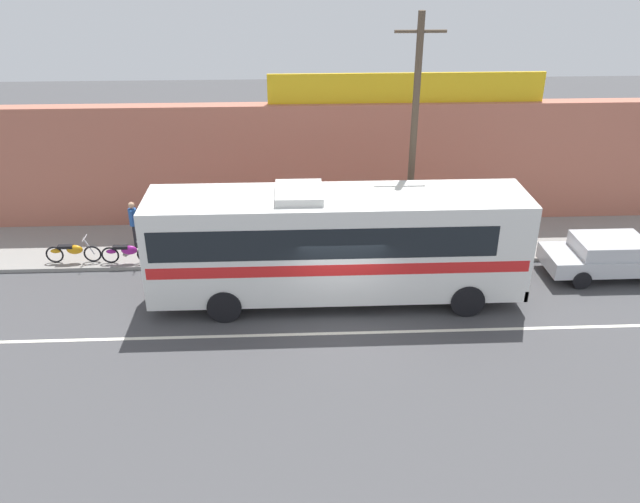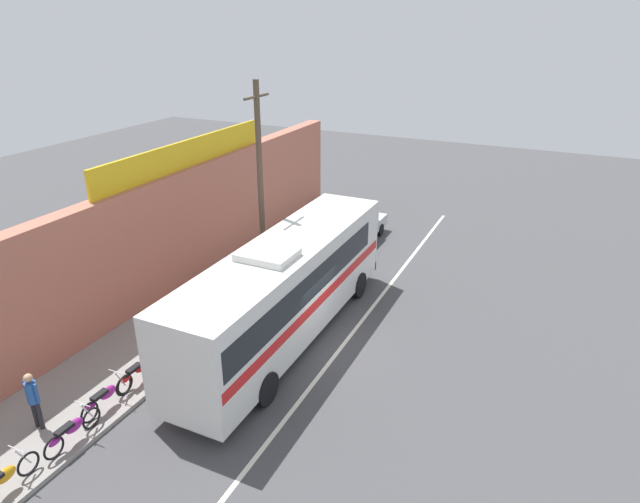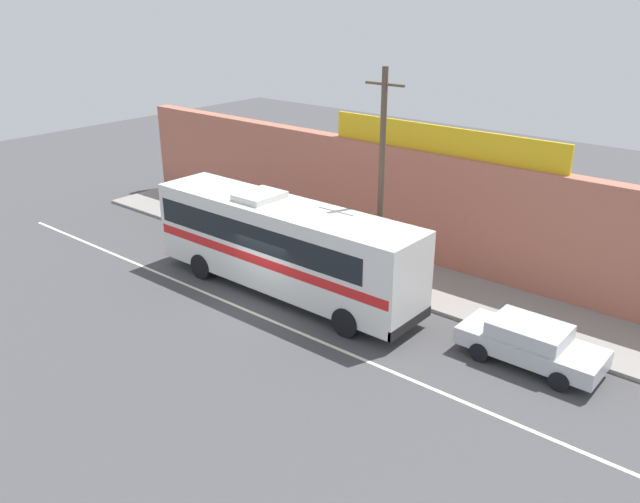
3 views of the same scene
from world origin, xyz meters
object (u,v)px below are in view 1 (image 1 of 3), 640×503
(pedestrian_far_left, at_px, (134,221))
(motorcycle_purple, at_px, (208,247))
(intercity_bus, at_px, (334,241))
(motorcycle_blue, at_px, (72,251))
(parked_car, at_px, (610,256))
(motorcycle_black, at_px, (127,252))
(utility_pole, at_px, (413,141))
(motorcycle_green, at_px, (169,248))

(pedestrian_far_left, bearing_deg, motorcycle_purple, -21.17)
(intercity_bus, distance_m, motorcycle_blue, 9.50)
(parked_car, distance_m, motorcycle_purple, 13.83)
(motorcycle_black, bearing_deg, utility_pole, -0.27)
(motorcycle_purple, xyz_separation_m, motorcycle_green, (-1.39, -0.02, 0.00))
(motorcycle_green, distance_m, pedestrian_far_left, 1.85)
(intercity_bus, xyz_separation_m, motorcycle_black, (-7.08, 2.54, -1.50))
(intercity_bus, distance_m, pedestrian_far_left, 8.08)
(parked_car, relative_size, pedestrian_far_left, 2.52)
(intercity_bus, height_order, motorcycle_blue, intercity_bus)
(parked_car, xyz_separation_m, motorcycle_purple, (-13.73, 1.65, -0.17))
(motorcycle_purple, bearing_deg, motorcycle_blue, -178.50)
(intercity_bus, relative_size, motorcycle_green, 6.03)
(pedestrian_far_left, bearing_deg, parked_car, -9.35)
(motorcycle_black, bearing_deg, intercity_bus, -19.71)
(intercity_bus, distance_m, motorcycle_black, 7.67)
(utility_pole, xyz_separation_m, motorcycle_black, (-9.81, 0.05, -3.87))
(motorcycle_purple, relative_size, motorcycle_green, 1.02)
(motorcycle_purple, bearing_deg, pedestrian_far_left, 158.83)
(motorcycle_black, height_order, pedestrian_far_left, pedestrian_far_left)
(utility_pole, xyz_separation_m, motorcycle_blue, (-11.73, 0.17, -3.87))
(motorcycle_blue, height_order, motorcycle_purple, same)
(motorcycle_blue, bearing_deg, pedestrian_far_left, 31.50)
(motorcycle_blue, distance_m, motorcycle_black, 1.92)
(motorcycle_blue, distance_m, motorcycle_green, 3.33)
(motorcycle_black, relative_size, pedestrian_far_left, 1.06)
(motorcycle_green, relative_size, pedestrian_far_left, 1.09)
(utility_pole, distance_m, motorcycle_green, 9.26)
(utility_pole, height_order, motorcycle_green, utility_pole)
(intercity_bus, height_order, pedestrian_far_left, intercity_bus)
(parked_car, distance_m, pedestrian_far_left, 16.72)
(utility_pole, xyz_separation_m, motorcycle_green, (-8.40, 0.27, -3.87))
(motorcycle_purple, xyz_separation_m, motorcycle_black, (-2.80, -0.25, 0.00))
(pedestrian_far_left, bearing_deg, utility_pole, -7.93)
(parked_car, distance_m, motorcycle_blue, 18.50)
(parked_car, distance_m, motorcycle_green, 15.20)
(intercity_bus, height_order, motorcycle_black, intercity_bus)
(motorcycle_black, distance_m, pedestrian_far_left, 1.45)
(intercity_bus, xyz_separation_m, parked_car, (9.44, 1.14, -1.33))
(utility_pole, distance_m, motorcycle_blue, 12.35)
(utility_pole, relative_size, motorcycle_purple, 4.26)
(parked_car, height_order, motorcycle_green, parked_car)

